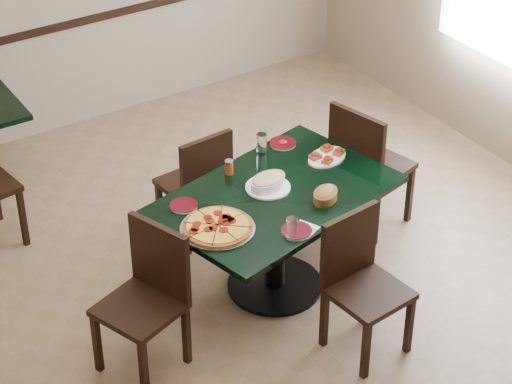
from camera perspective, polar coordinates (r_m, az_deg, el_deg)
floor at (r=6.65m, az=0.53°, el=-5.60°), size 5.50×5.50×0.00m
room_shell at (r=7.78m, az=-0.11°, el=10.63°), size 5.50×5.50×5.50m
main_table at (r=6.34m, az=1.13°, el=-1.43°), size 1.65×1.25×0.75m
chair_far at (r=6.84m, az=-3.29°, el=0.64°), size 0.44×0.44×0.88m
chair_near at (r=5.98m, az=5.95°, el=-4.81°), size 0.46×0.46×0.91m
chair_right at (r=6.96m, az=6.26°, el=1.77°), size 0.56×0.56×0.98m
chair_left at (r=5.85m, az=-6.15°, el=-5.63°), size 0.56×0.56×0.93m
pepperoni_pizza at (r=5.91m, az=-2.21°, el=-2.01°), size 0.45×0.45×0.04m
lasagna_casserole at (r=6.26m, az=0.69°, el=0.58°), size 0.29×0.29×0.09m
bread_basket at (r=6.16m, az=3.99°, el=-0.15°), size 0.24×0.22×0.09m
bruschetta_platter at (r=6.59m, az=4.08°, el=2.11°), size 0.35×0.29×0.05m
side_plate_near at (r=5.90m, az=2.34°, el=-2.23°), size 0.19×0.19×0.02m
side_plate_far_r at (r=6.74m, az=1.54°, el=2.82°), size 0.18×0.18×0.03m
side_plate_far_l at (r=6.12m, az=-4.15°, el=-0.77°), size 0.17×0.17×0.02m
napkin_setting at (r=5.92m, az=2.80°, el=-2.12°), size 0.18×0.18×0.01m
water_glass_a at (r=6.60m, az=0.32°, el=2.76°), size 0.07×0.07×0.15m
water_glass_b at (r=5.80m, az=2.05°, el=-2.11°), size 0.07×0.07×0.14m
pepper_shaker at (r=6.40m, az=-1.55°, el=1.44°), size 0.06×0.06×0.10m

